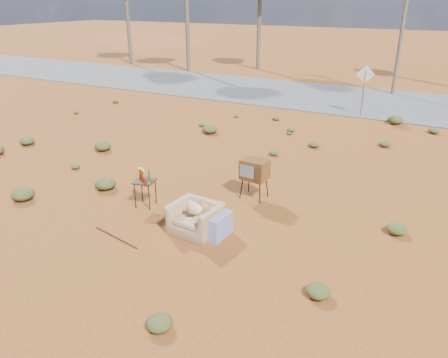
% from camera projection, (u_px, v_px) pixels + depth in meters
% --- Properties ---
extents(ground, '(140.00, 140.00, 0.00)m').
position_uv_depth(ground, '(181.00, 222.00, 10.21)').
color(ground, brown).
rests_on(ground, ground).
extents(highway, '(140.00, 7.00, 0.04)m').
position_uv_depth(highway, '(344.00, 99.00, 22.36)').
color(highway, '#565659').
rests_on(highway, ground).
extents(dirt_mound, '(26.00, 18.00, 2.00)m').
position_uv_depth(dirt_mound, '(128.00, 42.00, 50.96)').
color(dirt_mound, brown).
rests_on(dirt_mound, ground).
extents(armchair, '(1.26, 0.79, 0.91)m').
position_uv_depth(armchair, '(199.00, 216.00, 9.57)').
color(armchair, '#9C7A55').
rests_on(armchair, ground).
extents(tv_unit, '(0.68, 0.56, 1.05)m').
position_uv_depth(tv_unit, '(255.00, 170.00, 11.13)').
color(tv_unit, black).
rests_on(tv_unit, ground).
extents(side_table, '(0.56, 0.56, 0.96)m').
position_uv_depth(side_table, '(144.00, 179.00, 10.75)').
color(side_table, '#3A2615').
rests_on(side_table, ground).
extents(rusty_bar, '(1.38, 0.31, 0.04)m').
position_uv_depth(rusty_bar, '(116.00, 237.00, 9.50)').
color(rusty_bar, '#522816').
rests_on(rusty_bar, ground).
extents(road_sign, '(0.78, 0.06, 2.19)m').
position_uv_depth(road_sign, '(365.00, 81.00, 18.70)').
color(road_sign, brown).
rests_on(road_sign, ground).
extents(utility_pole_center, '(1.40, 0.20, 8.00)m').
position_uv_depth(utility_pole_center, '(405.00, 12.00, 21.92)').
color(utility_pole_center, brown).
rests_on(utility_pole_center, ground).
extents(scrub_patch, '(17.49, 8.07, 0.33)m').
position_uv_depth(scrub_patch, '(236.00, 155.00, 14.09)').
color(scrub_patch, '#424A20').
rests_on(scrub_patch, ground).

